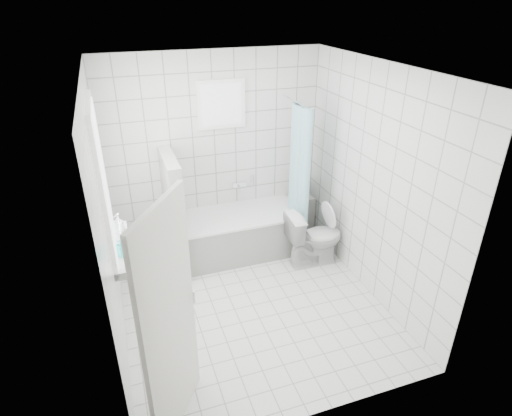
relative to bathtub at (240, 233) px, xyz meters
name	(u,v)px	position (x,y,z in m)	size (l,w,h in m)	color
ground	(253,305)	(-0.20, -1.12, -0.29)	(3.00, 3.00, 0.00)	white
ceiling	(252,69)	(-0.20, -1.12, 2.31)	(3.00, 3.00, 0.00)	white
wall_back	(215,155)	(-0.20, 0.38, 1.01)	(2.80, 0.02, 2.60)	white
wall_front	(320,293)	(-0.20, -2.62, 1.01)	(2.80, 0.02, 2.60)	white
wall_left	(106,226)	(-1.60, -1.12, 1.01)	(0.02, 3.00, 2.60)	white
wall_right	(373,185)	(1.20, -1.12, 1.01)	(0.02, 3.00, 2.60)	white
window_left	(105,182)	(-1.56, -0.82, 1.31)	(0.01, 0.90, 1.40)	white
window_back	(222,105)	(-0.10, 0.33, 1.66)	(0.50, 0.01, 0.50)	white
window_sill	(121,248)	(-1.51, -0.82, 0.57)	(0.18, 1.02, 0.08)	white
door	(170,325)	(-1.23, -2.27, 0.71)	(0.04, 0.80, 2.00)	silver
bathtub	(240,233)	(0.00, 0.00, 0.00)	(1.58, 0.77, 0.58)	white
partition_wall	(174,214)	(-0.86, -0.05, 0.46)	(0.15, 0.85, 1.50)	white
tiled_ledge	(299,214)	(0.98, 0.25, -0.02)	(0.40, 0.24, 0.55)	white
toilet	(314,238)	(0.83, -0.55, 0.08)	(0.41, 0.72, 0.74)	white
curtain_rod	(296,102)	(0.73, -0.02, 1.71)	(0.02, 0.02, 0.80)	silver
shower_curtain	(297,175)	(0.73, -0.16, 0.81)	(0.14, 0.48, 1.78)	#41AEC0
tub_faucet	(239,184)	(0.10, 0.33, 0.56)	(0.18, 0.06, 0.06)	silver
sill_bottles	(120,233)	(-1.50, -0.77, 0.72)	(0.17, 0.60, 0.30)	#2ED3CA
ledge_bottles	(302,191)	(0.99, 0.22, 0.38)	(0.18, 0.19, 0.24)	yellow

